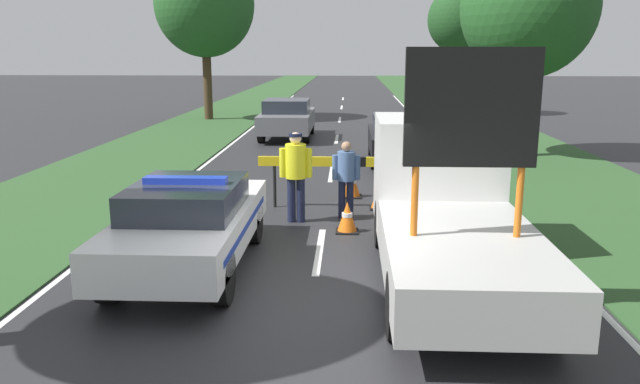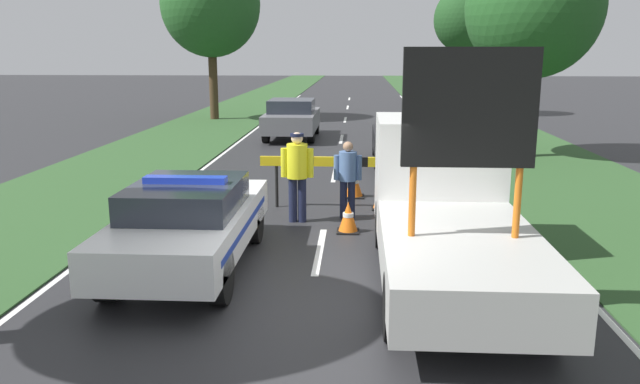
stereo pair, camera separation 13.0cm
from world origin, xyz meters
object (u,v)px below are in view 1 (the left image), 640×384
(pedestrian_civilian, at_px, (346,174))
(queued_car_suv_grey, at_px, (287,118))
(police_car, at_px, (190,222))
(roadside_tree_near_left, at_px, (459,20))
(traffic_cone_centre_front, at_px, (351,183))
(roadside_tree_near_right, at_px, (204,5))
(traffic_cone_behind_barrier, at_px, (380,196))
(queued_car_sedan_black, at_px, (398,138))
(traffic_cone_near_police, at_px, (392,184))
(roadside_tree_mid_right, at_px, (529,7))
(road_barrier, at_px, (339,165))
(traffic_cone_near_truck, at_px, (347,217))
(police_officer, at_px, (296,169))
(work_truck, at_px, (446,203))

(pedestrian_civilian, bearing_deg, queued_car_suv_grey, 115.92)
(police_car, distance_m, pedestrian_civilian, 3.99)
(queued_car_suv_grey, distance_m, roadside_tree_near_left, 13.13)
(traffic_cone_centre_front, distance_m, roadside_tree_near_right, 18.83)
(traffic_cone_centre_front, distance_m, traffic_cone_behind_barrier, 1.26)
(queued_car_sedan_black, xyz_separation_m, roadside_tree_near_left, (4.14, 14.73, 4.16))
(traffic_cone_near_police, height_order, traffic_cone_centre_front, traffic_cone_centre_front)
(queued_car_suv_grey, distance_m, roadside_tree_mid_right, 9.74)
(road_barrier, relative_size, traffic_cone_near_truck, 5.94)
(traffic_cone_centre_front, xyz_separation_m, roadside_tree_mid_right, (5.45, 6.01, 4.35))
(traffic_cone_near_police, height_order, roadside_tree_near_left, roadside_tree_near_left)
(police_officer, distance_m, traffic_cone_centre_front, 2.62)
(roadside_tree_near_left, xyz_separation_m, roadside_tree_near_right, (-12.68, -2.91, 0.62))
(traffic_cone_behind_barrier, bearing_deg, traffic_cone_centre_front, 118.97)
(work_truck, height_order, police_officer, work_truck)
(traffic_cone_centre_front, xyz_separation_m, traffic_cone_behind_barrier, (0.61, -1.10, -0.04))
(traffic_cone_near_truck, xyz_separation_m, roadside_tree_near_left, (5.66, 22.47, 4.63))
(police_officer, height_order, traffic_cone_behind_barrier, police_officer)
(traffic_cone_centre_front, bearing_deg, police_officer, -116.36)
(work_truck, distance_m, roadside_tree_near_right, 23.69)
(roadside_tree_near_left, bearing_deg, police_car, -108.22)
(police_car, xyz_separation_m, roadside_tree_near_left, (8.11, 24.63, 4.16))
(traffic_cone_behind_barrier, height_order, queued_car_sedan_black, queued_car_sedan_black)
(road_barrier, bearing_deg, work_truck, -70.11)
(traffic_cone_behind_barrier, xyz_separation_m, roadside_tree_near_right, (-7.72, 17.74, 5.26))
(police_officer, xyz_separation_m, traffic_cone_behind_barrier, (1.72, 1.15, -0.79))
(roadside_tree_near_left, bearing_deg, work_truck, -99.59)
(pedestrian_civilian, distance_m, queued_car_sedan_black, 6.91)
(pedestrian_civilian, distance_m, roadside_tree_near_right, 20.36)
(road_barrier, height_order, queued_car_suv_grey, queued_car_suv_grey)
(queued_car_suv_grey, height_order, roadside_tree_near_right, roadside_tree_near_right)
(pedestrian_civilian, distance_m, traffic_cone_near_police, 2.57)
(police_car, xyz_separation_m, traffic_cone_behind_barrier, (3.14, 3.98, -0.47))
(road_barrier, distance_m, queued_car_sedan_black, 6.12)
(pedestrian_civilian, relative_size, queued_car_suv_grey, 0.36)
(pedestrian_civilian, bearing_deg, roadside_tree_near_right, 125.28)
(queued_car_suv_grey, bearing_deg, traffic_cone_near_truck, 100.57)
(work_truck, xyz_separation_m, traffic_cone_centre_front, (-1.42, 5.01, -0.77))
(traffic_cone_near_police, bearing_deg, queued_car_suv_grey, 109.67)
(roadside_tree_near_right, bearing_deg, work_truck, -68.48)
(traffic_cone_near_police, bearing_deg, roadside_tree_mid_right, 51.81)
(traffic_cone_near_police, distance_m, roadside_tree_mid_right, 8.49)
(police_car, bearing_deg, traffic_cone_near_truck, 44.20)
(roadside_tree_mid_right, bearing_deg, traffic_cone_near_truck, -121.78)
(work_truck, relative_size, traffic_cone_behind_barrier, 9.80)
(pedestrian_civilian, xyz_separation_m, traffic_cone_near_police, (1.09, 2.23, -0.68))
(pedestrian_civilian, distance_m, traffic_cone_near_truck, 1.20)
(traffic_cone_near_police, relative_size, queued_car_suv_grey, 0.12)
(work_truck, bearing_deg, roadside_tree_near_right, -68.06)
(traffic_cone_near_police, height_order, roadside_tree_near_right, roadside_tree_near_right)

